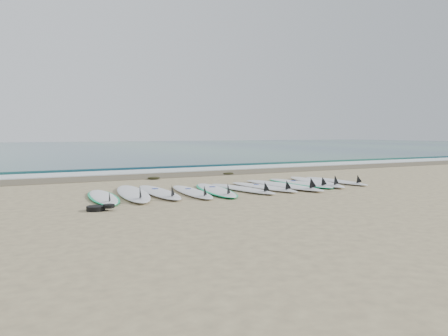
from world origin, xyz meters
name	(u,v)px	position (x,y,z in m)	size (l,w,h in m)	color
ground	(237,190)	(0.00, 0.00, 0.00)	(120.00, 120.00, 0.00)	tan
ocean	(63,148)	(0.00, 32.50, 0.01)	(120.00, 55.00, 0.03)	#215958
wet_sand_band	(175,175)	(0.00, 4.10, 0.01)	(120.00, 1.80, 0.01)	brown
foam_band	(161,171)	(0.00, 5.50, 0.02)	(120.00, 1.40, 0.04)	silver
wave_crest	(148,167)	(0.00, 7.00, 0.05)	(120.00, 1.00, 0.10)	#215958
surfboard_0	(103,197)	(-3.13, -0.05, 0.04)	(0.70, 2.35, 0.29)	white
surfboard_1	(133,193)	(-2.47, 0.10, 0.06)	(0.97, 2.93, 0.37)	white
surfboard_2	(159,192)	(-1.90, 0.05, 0.06)	(0.62, 2.63, 0.33)	white
surfboard_3	(192,192)	(-1.23, -0.20, 0.05)	(0.70, 2.44, 0.31)	white
surfboard_4	(216,190)	(-0.63, -0.16, 0.05)	(1.04, 2.65, 0.33)	white
surfboard_5	(243,188)	(0.04, -0.24, 0.05)	(0.85, 2.37, 0.30)	silver
surfboard_6	(264,187)	(0.66, -0.18, 0.05)	(0.84, 2.37, 0.30)	white
surfboard_7	(284,185)	(1.24, -0.17, 0.06)	(0.93, 2.80, 0.35)	white
surfboard_8	(300,183)	(1.92, 0.09, 0.05)	(0.75, 2.47, 0.31)	white
surfboard_9	(317,182)	(2.45, 0.08, 0.06)	(0.99, 2.76, 0.35)	white
surfboard_10	(336,181)	(3.10, 0.05, 0.05)	(0.58, 2.34, 0.30)	white
seaweed_near	(154,178)	(-1.03, 3.13, 0.04)	(0.37, 0.29, 0.07)	black
seaweed_far	(228,173)	(1.57, 3.43, 0.03)	(0.36, 0.28, 0.07)	black
leash_coil	(99,208)	(-3.48, -1.38, 0.05)	(0.46, 0.36, 0.11)	black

